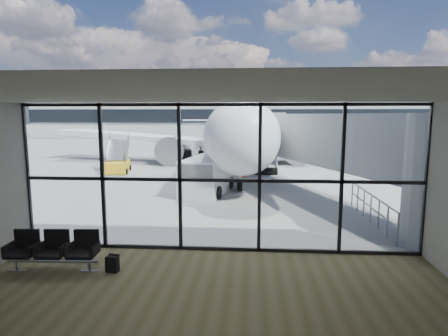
# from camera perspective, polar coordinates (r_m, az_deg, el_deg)

# --- Properties ---
(ground) EXTENTS (220.00, 220.00, 0.00)m
(ground) POSITION_cam_1_polar(r_m,az_deg,el_deg) (51.19, 3.09, 3.40)
(ground) COLOR slate
(ground) RESTS_ON ground
(lounge_shell) EXTENTS (12.02, 8.01, 4.51)m
(lounge_shell) POSITION_cam_1_polar(r_m,az_deg,el_deg) (6.46, -4.33, -5.23)
(lounge_shell) COLOR brown
(lounge_shell) RESTS_ON ground
(glass_curtain_wall) EXTENTS (12.10, 0.12, 4.50)m
(glass_curtain_wall) POSITION_cam_1_polar(r_m,az_deg,el_deg) (11.22, -0.71, -1.63)
(glass_curtain_wall) COLOR white
(glass_curtain_wall) RESTS_ON ground
(jet_bridge) EXTENTS (8.00, 16.50, 4.33)m
(jet_bridge) POSITION_cam_1_polar(r_m,az_deg,el_deg) (18.57, 16.49, 3.48)
(jet_bridge) COLOR #A2A4A7
(jet_bridge) RESTS_ON ground
(apron_railing) EXTENTS (0.06, 5.46, 1.11)m
(apron_railing) POSITION_cam_1_polar(r_m,az_deg,el_deg) (15.62, 21.49, -5.14)
(apron_railing) COLOR gray
(apron_railing) RESTS_ON ground
(far_terminal) EXTENTS (80.00, 12.20, 11.00)m
(far_terminal) POSITION_cam_1_polar(r_m,az_deg,el_deg) (73.00, 2.99, 8.09)
(far_terminal) COLOR #B7B7B2
(far_terminal) RESTS_ON ground
(tree_0) EXTENTS (4.95, 4.95, 7.12)m
(tree_0) POSITION_cam_1_polar(r_m,az_deg,el_deg) (94.88, -25.04, 7.60)
(tree_0) COLOR #382619
(tree_0) RESTS_ON ground
(tree_1) EXTENTS (5.61, 5.61, 8.07)m
(tree_1) POSITION_cam_1_polar(r_m,az_deg,el_deg) (92.13, -21.77, 8.18)
(tree_1) COLOR #382619
(tree_1) RESTS_ON ground
(tree_2) EXTENTS (6.27, 6.27, 9.03)m
(tree_2) POSITION_cam_1_polar(r_m,az_deg,el_deg) (89.70, -18.30, 8.76)
(tree_2) COLOR #382619
(tree_2) RESTS_ON ground
(tree_3) EXTENTS (4.95, 4.95, 7.12)m
(tree_3) POSITION_cam_1_polar(r_m,az_deg,el_deg) (87.59, -14.60, 8.12)
(tree_3) COLOR #382619
(tree_3) RESTS_ON ground
(tree_4) EXTENTS (5.61, 5.61, 8.07)m
(tree_4) POSITION_cam_1_polar(r_m,az_deg,el_deg) (85.87, -10.77, 8.65)
(tree_4) COLOR #382619
(tree_4) RESTS_ON ground
(tree_5) EXTENTS (6.27, 6.27, 9.03)m
(tree_5) POSITION_cam_1_polar(r_m,az_deg,el_deg) (84.55, -6.80, 9.17)
(tree_5) COLOR #382619
(tree_5) RESTS_ON ground
(seating_row) EXTENTS (2.40, 0.79, 1.06)m
(seating_row) POSITION_cam_1_polar(r_m,az_deg,el_deg) (11.24, -24.43, -11.07)
(seating_row) COLOR gray
(seating_row) RESTS_ON ground
(backpack) EXTENTS (0.35, 0.34, 0.47)m
(backpack) POSITION_cam_1_polar(r_m,az_deg,el_deg) (10.64, -16.68, -13.82)
(backpack) COLOR black
(backpack) RESTS_ON ground
(airliner) EXTENTS (32.86, 38.13, 9.82)m
(airliner) POSITION_cam_1_polar(r_m,az_deg,el_deg) (34.93, 1.25, 6.17)
(airliner) COLOR white
(airliner) RESTS_ON ground
(service_van) EXTENTS (2.69, 4.63, 1.90)m
(service_van) POSITION_cam_1_polar(r_m,az_deg,el_deg) (19.91, -2.63, -1.08)
(service_van) COLOR white
(service_van) RESTS_ON ground
(belt_loader) EXTENTS (2.08, 4.03, 1.77)m
(belt_loader) POSITION_cam_1_polar(r_m,az_deg,el_deg) (35.10, -6.16, 2.22)
(belt_loader) COLOR black
(belt_loader) RESTS_ON ground
(mobile_stairs) EXTENTS (2.16, 3.44, 2.26)m
(mobile_stairs) POSITION_cam_1_polar(r_m,az_deg,el_deg) (28.31, -15.96, 0.45)
(mobile_stairs) COLOR gold
(mobile_stairs) RESTS_ON ground
(traffic_cone_a) EXTENTS (0.43, 0.43, 0.62)m
(traffic_cone_a) POSITION_cam_1_polar(r_m,az_deg,el_deg) (20.95, -3.36, -2.53)
(traffic_cone_a) COLOR #EA4E0C
(traffic_cone_a) RESTS_ON ground
(traffic_cone_c) EXTENTS (0.40, 0.40, 0.57)m
(traffic_cone_c) POSITION_cam_1_polar(r_m,az_deg,el_deg) (25.44, 2.99, -0.70)
(traffic_cone_c) COLOR #F5480C
(traffic_cone_c) RESTS_ON ground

